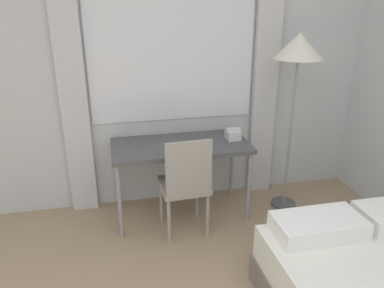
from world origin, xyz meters
The scene contains 6 objects.
wall_back_with_window centered at (0.03, 2.64, 1.35)m, with size 5.23×0.13×2.70m.
desk centered at (0.22, 2.27, 0.66)m, with size 1.24×0.59×0.72m.
desk_chair centered at (0.19, 1.94, 0.51)m, with size 0.42×0.42×0.91m.
standing_lamp centered at (1.25, 2.20, 1.48)m, with size 0.42×0.42×1.67m.
telephone centered at (0.71, 2.28, 0.77)m, with size 0.14×0.15×0.11m.
book centered at (0.24, 2.19, 0.74)m, with size 0.33×0.25×0.02m.
Camera 1 is at (-0.36, -0.82, 1.95)m, focal length 35.00 mm.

